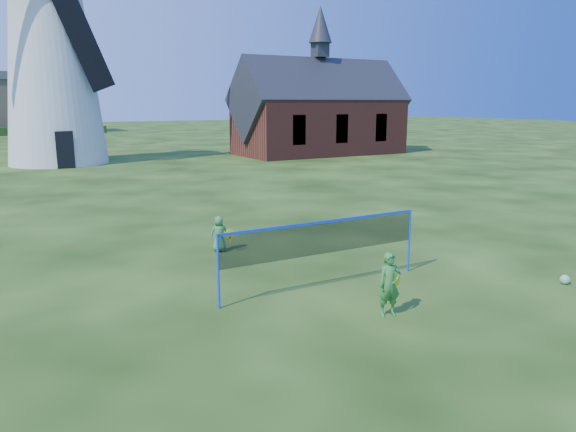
% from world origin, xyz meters
% --- Properties ---
extents(ground, '(220.00, 220.00, 0.00)m').
position_xyz_m(ground, '(0.00, 0.00, 0.00)').
color(ground, black).
rests_on(ground, ground).
extents(windmill, '(15.13, 6.34, 19.81)m').
position_xyz_m(windmill, '(-1.31, 29.31, 6.67)').
color(windmill, silver).
rests_on(windmill, ground).
extents(chapel, '(13.43, 6.51, 11.36)m').
position_xyz_m(chapel, '(17.87, 26.74, 3.20)').
color(chapel, brown).
rests_on(chapel, ground).
extents(badminton_net, '(5.05, 0.05, 1.55)m').
position_xyz_m(badminton_net, '(0.53, -0.52, 1.14)').
color(badminton_net, blue).
rests_on(badminton_net, ground).
extents(player_girl, '(0.68, 0.39, 1.27)m').
position_xyz_m(player_girl, '(0.77, -2.49, 0.63)').
color(player_girl, '#348234').
rests_on(player_girl, ground).
extents(player_boy, '(0.65, 0.49, 1.01)m').
position_xyz_m(player_boy, '(-0.33, 3.45, 0.50)').
color(player_boy, '#438A47').
rests_on(player_boy, ground).
extents(play_ball, '(0.22, 0.22, 0.22)m').
position_xyz_m(play_ball, '(5.50, -3.03, 0.11)').
color(play_ball, green).
rests_on(play_ball, ground).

